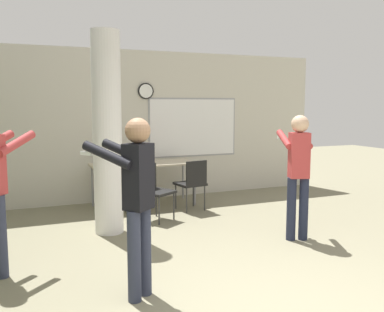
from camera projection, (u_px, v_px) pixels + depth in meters
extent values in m
cube|color=beige|center=(126.00, 126.00, 8.00)|extent=(8.00, 0.12, 2.80)
cylinder|color=black|center=(146.00, 91.00, 7.99)|extent=(0.30, 0.03, 0.30)
cylinder|color=white|center=(146.00, 91.00, 7.98)|extent=(0.26, 0.01, 0.25)
cube|color=#99999E|center=(193.00, 127.00, 8.46)|extent=(1.85, 0.01, 1.16)
cube|color=white|center=(193.00, 127.00, 8.45)|extent=(1.79, 0.02, 1.10)
cylinder|color=white|center=(107.00, 134.00, 5.90)|extent=(0.40, 0.40, 2.80)
cube|color=beige|center=(144.00, 164.00, 7.57)|extent=(1.84, 0.71, 0.03)
cylinder|color=gray|center=(98.00, 192.00, 7.02)|extent=(0.04, 0.04, 0.74)
cylinder|color=gray|center=(195.00, 185.00, 7.67)|extent=(0.04, 0.04, 0.74)
cylinder|color=gray|center=(92.00, 186.00, 7.56)|extent=(0.04, 0.04, 0.74)
cylinder|color=gray|center=(183.00, 179.00, 8.21)|extent=(0.04, 0.04, 0.74)
cylinder|color=silver|center=(124.00, 159.00, 7.59)|extent=(0.06, 0.06, 0.15)
cylinder|color=silver|center=(123.00, 152.00, 7.57)|extent=(0.03, 0.03, 0.07)
cylinder|color=#38383D|center=(136.00, 204.00, 7.03)|extent=(0.32, 0.32, 0.36)
cube|color=black|center=(157.00, 192.00, 6.62)|extent=(0.61, 0.61, 0.04)
cube|color=black|center=(147.00, 177.00, 6.71)|extent=(0.35, 0.24, 0.40)
cylinder|color=#333333|center=(159.00, 211.00, 6.40)|extent=(0.02, 0.02, 0.43)
cylinder|color=#333333|center=(174.00, 206.00, 6.69)|extent=(0.02, 0.02, 0.43)
cylinder|color=#333333|center=(141.00, 208.00, 6.61)|extent=(0.02, 0.02, 0.43)
cylinder|color=#333333|center=(156.00, 203.00, 6.90)|extent=(0.02, 0.02, 0.43)
cube|color=black|center=(190.00, 184.00, 7.31)|extent=(0.51, 0.51, 0.04)
cube|color=black|center=(197.00, 173.00, 7.11)|extent=(0.40, 0.10, 0.40)
cylinder|color=#333333|center=(193.00, 194.00, 7.59)|extent=(0.02, 0.02, 0.43)
cylinder|color=#333333|center=(176.00, 197.00, 7.40)|extent=(0.02, 0.02, 0.43)
cylinder|color=#333333|center=(205.00, 198.00, 7.28)|extent=(0.02, 0.02, 0.43)
cylinder|color=#333333|center=(187.00, 201.00, 7.09)|extent=(0.02, 0.02, 0.43)
cylinder|color=#2D3347|center=(1.00, 237.00, 4.43)|extent=(0.13, 0.13, 0.88)
cylinder|color=#B23838|center=(17.00, 143.00, 4.53)|extent=(0.42, 0.49, 0.25)
cylinder|color=#1E2338|center=(304.00, 209.00, 5.68)|extent=(0.12, 0.12, 0.84)
cylinder|color=#1E2338|center=(291.00, 209.00, 5.67)|extent=(0.12, 0.12, 0.84)
cube|color=#B23838|center=(299.00, 155.00, 5.59)|extent=(0.29, 0.26, 0.60)
sphere|color=#D8AD8C|center=(300.00, 124.00, 5.54)|extent=(0.23, 0.23, 0.23)
cylinder|color=#B23838|center=(304.00, 139.00, 5.81)|extent=(0.25, 0.53, 0.24)
cylinder|color=#B23838|center=(284.00, 139.00, 5.80)|extent=(0.25, 0.53, 0.24)
cube|color=white|center=(280.00, 138.00, 6.03)|extent=(0.08, 0.13, 0.04)
cylinder|color=#2D3347|center=(145.00, 251.00, 4.04)|extent=(0.12, 0.12, 0.85)
cylinder|color=#2D3347|center=(134.00, 257.00, 3.89)|extent=(0.12, 0.12, 0.85)
cube|color=black|center=(138.00, 176.00, 3.87)|extent=(0.32, 0.31, 0.60)
sphere|color=#997051|center=(138.00, 131.00, 3.82)|extent=(0.23, 0.23, 0.23)
cylinder|color=black|center=(126.00, 152.00, 4.08)|extent=(0.41, 0.47, 0.24)
cylinder|color=black|center=(107.00, 155.00, 3.85)|extent=(0.41, 0.47, 0.24)
cube|color=white|center=(87.00, 153.00, 3.96)|extent=(0.11, 0.12, 0.04)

